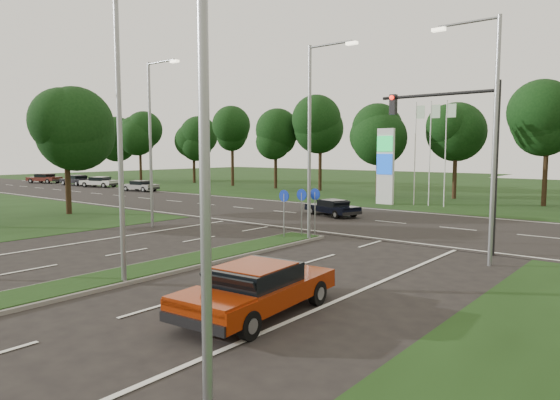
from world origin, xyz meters
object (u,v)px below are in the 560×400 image
Objects in this scene: navy_sedan at (332,207)px; far_car_c at (77,180)px; red_sedan at (257,288)px; far_car_d at (44,178)px; far_car_b at (99,182)px; far_car_a at (140,186)px.

navy_sedan is 40.82m from far_car_c.
far_car_d is (-57.24, 22.10, -0.03)m from red_sedan.
far_car_c is 0.95× the size of far_car_d.
far_car_c reaches higher than far_car_b.
red_sedan is 54.68m from far_car_c.
navy_sedan is 1.01× the size of far_car_a.
far_car_b is 12.52m from far_car_d.
navy_sedan is at bearing -99.21° from far_car_c.
red_sedan is at bearing -116.92° from far_car_c.
far_car_d is at bearing 73.90° from far_car_b.
far_car_b is at bearing 100.16° from navy_sedan.
red_sedan reaches higher than far_car_a.
far_car_d is at bearing 153.75° from red_sedan.
far_car_c is at bearing 150.53° from red_sedan.
navy_sedan is 0.90× the size of far_car_b.
far_car_b is (-8.66, 0.51, 0.06)m from far_car_a.
red_sedan is at bearing -134.85° from far_car_b.
red_sedan is 1.04× the size of far_car_d.
red_sedan reaches higher than navy_sedan.
far_car_d is (-7.41, -0.43, -0.01)m from far_car_c.
red_sedan is 1.06× the size of far_car_b.
far_car_a is 0.87× the size of far_car_d.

